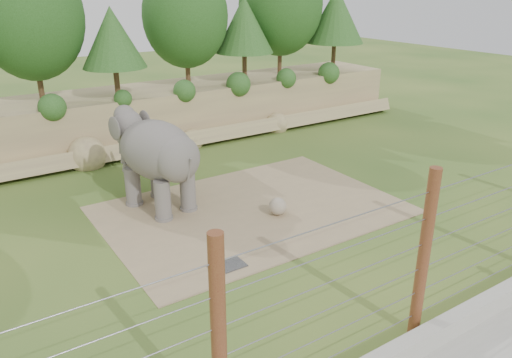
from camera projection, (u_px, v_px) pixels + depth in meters
ground at (293, 250)px, 14.84m from camera, size 90.00×90.00×0.00m
back_embankment at (142, 60)px, 23.52m from camera, size 30.00×5.52×8.77m
dirt_patch at (252, 210)px, 17.42m from camera, size 10.00×7.00×0.02m
drain_grate at (228, 266)px, 13.92m from camera, size 1.00×0.60×0.03m
elephant at (158, 164)px, 17.03m from camera, size 2.60×4.34×3.28m
stone_ball at (278, 206)px, 16.92m from camera, size 0.60×0.60×0.60m
retaining_wall at (432, 335)px, 10.87m from camera, size 26.00×0.35×0.50m
barrier_fence at (424, 256)px, 10.61m from camera, size 20.26×0.26×4.00m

